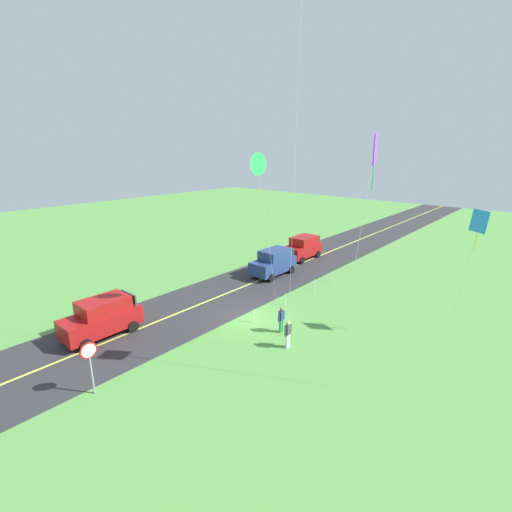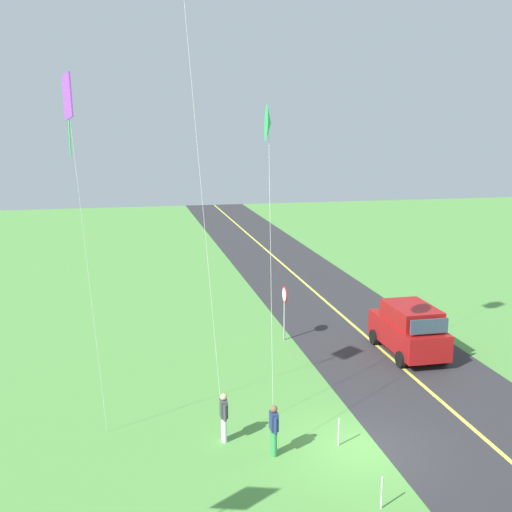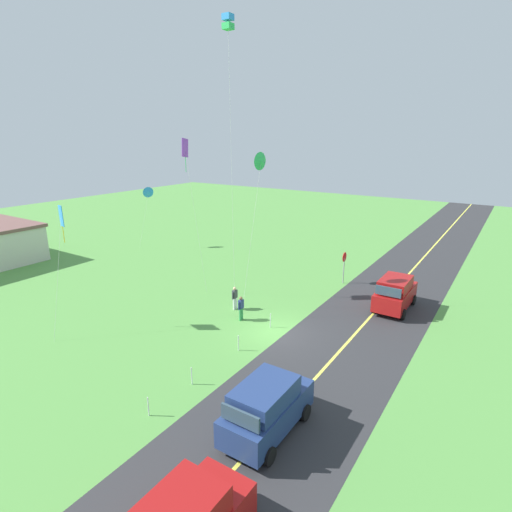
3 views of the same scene
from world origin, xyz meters
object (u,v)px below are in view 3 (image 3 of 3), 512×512
Objects in this scene: stop_sign at (344,262)px; person_adult_companion at (241,307)px; kite_blue_mid at (261,162)px; car_suv_foreground at (395,293)px; person_adult_near at (235,297)px; kite_pink_drift at (61,218)px; car_parked_west_near at (267,407)px; kite_red_low at (228,24)px; kite_yellow_high at (148,193)px; kite_green_far at (185,151)px.

stop_sign is 1.60× the size of person_adult_companion.
stop_sign is at bearing -18.09° from kite_blue_mid.
person_adult_near is (-5.97, 9.03, -0.29)m from car_suv_foreground.
kite_blue_mid is (-8.14, 2.66, 8.01)m from stop_sign.
kite_pink_drift reaches higher than stop_sign.
car_parked_west_near is 0.24× the size of kite_red_low.
kite_blue_mid is (-0.58, -2.73, -7.98)m from kite_red_low.
car_suv_foreground is at bearing -65.51° from kite_red_low.
kite_yellow_high is at bearing 32.52° from kite_pink_drift.
kite_green_far is (-8.05, -12.81, 4.60)m from kite_yellow_high.
person_adult_near is 0.25× the size of kite_yellow_high.
kite_blue_mid is at bearing 96.28° from person_adult_near.
car_parked_west_near is 30.90m from kite_yellow_high.
kite_red_low is 2.90× the size of kite_yellow_high.
car_suv_foreground is 10.50m from person_adult_companion.
car_parked_west_near is 16.12m from kite_pink_drift.
car_parked_west_near is 14.60m from kite_blue_mid.
person_adult_companion is at bearing 40.74° from car_parked_west_near.
kite_green_far is (-8.53, 8.42, 8.55)m from stop_sign.
car_parked_west_near is 0.58× the size of kite_pink_drift.
kite_green_far is at bearing 112.99° from car_suv_foreground.
person_adult_companion is 0.15× the size of kite_blue_mid.
kite_red_low reaches higher than person_adult_companion.
stop_sign is 0.25× the size of kite_blue_mid.
kite_blue_mid reaches higher than stop_sign.
stop_sign is 21.60m from kite_yellow_high.
person_adult_near is 19.57m from kite_yellow_high.
car_parked_west_near is 18.34m from stop_sign.
person_adult_companion is (7.86, 6.77, -0.29)m from car_parked_west_near.
kite_green_far reaches higher than person_adult_near.
person_adult_near is at bearing -116.33° from kite_yellow_high.
kite_blue_mid is 0.93× the size of kite_green_far.
person_adult_near is 1.77m from person_adult_companion.
kite_red_low is 1.63× the size of kite_green_far.
car_suv_foreground is at bearing -50.02° from kite_pink_drift.
kite_blue_mid is (-5.23, 7.46, 8.66)m from car_suv_foreground.
person_adult_companion is at bearing -117.58° from kite_yellow_high.
kite_pink_drift is at bearing 133.81° from kite_blue_mid.
car_parked_west_near is at bearing -124.79° from kite_yellow_high.
kite_yellow_high is (17.44, 25.10, 4.60)m from car_parked_west_near.
stop_sign is at bearing 58.69° from car_suv_foreground.
kite_red_low is (2.49, 2.49, 16.93)m from person_adult_companion.
kite_blue_mid is at bearing 63.44° from person_adult_companion.
car_suv_foreground reaches higher than person_adult_near.
kite_yellow_high reaches higher than car_suv_foreground.
kite_red_low reaches higher than car_parked_west_near.
kite_pink_drift is (1.63, 15.02, 5.62)m from car_parked_west_near.
kite_yellow_high is at bearing -135.29° from person_adult_near.
kite_blue_mid reaches higher than person_adult_near.
car_suv_foreground is 20.05m from kite_red_low.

